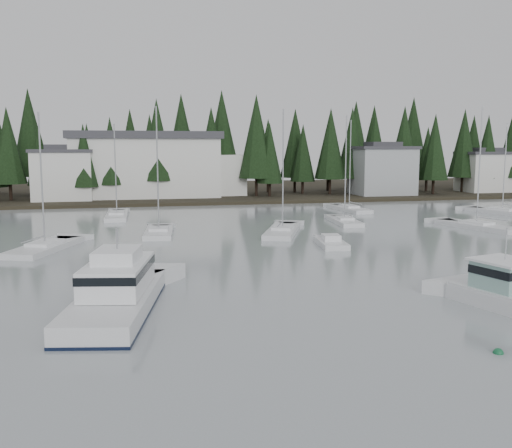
# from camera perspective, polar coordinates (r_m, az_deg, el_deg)

# --- Properties ---
(ground) EXTENTS (260.00, 260.00, 0.00)m
(ground) POSITION_cam_1_polar(r_m,az_deg,el_deg) (19.77, 12.50, -19.03)
(ground) COLOR gray
(ground) RESTS_ON ground
(far_shore_land) EXTENTS (240.00, 54.00, 1.00)m
(far_shore_land) POSITION_cam_1_polar(r_m,az_deg,el_deg) (113.54, -8.58, 3.15)
(far_shore_land) COLOR black
(far_shore_land) RESTS_ON ground
(conifer_treeline) EXTENTS (200.00, 22.00, 20.00)m
(conifer_treeline) POSITION_cam_1_polar(r_m,az_deg,el_deg) (102.60, -8.15, 2.68)
(conifer_treeline) COLOR black
(conifer_treeline) RESTS_ON ground
(house_west) EXTENTS (9.54, 7.42, 8.75)m
(house_west) POSITION_cam_1_polar(r_m,az_deg,el_deg) (95.59, -18.74, 4.78)
(house_west) COLOR silver
(house_west) RESTS_ON ground
(house_east_a) EXTENTS (10.60, 8.48, 9.25)m
(house_east_a) POSITION_cam_1_polar(r_m,az_deg,el_deg) (103.66, 12.50, 5.34)
(house_east_a) COLOR #999EA0
(house_east_a) RESTS_ON ground
(house_east_b) EXTENTS (9.54, 7.42, 8.25)m
(house_east_b) POSITION_cam_1_polar(r_m,az_deg,el_deg) (116.34, 21.98, 4.96)
(house_east_b) COLOR silver
(house_east_b) RESTS_ON ground
(harbor_inn) EXTENTS (29.50, 11.50, 10.90)m
(harbor_inn) POSITION_cam_1_polar(r_m,az_deg,el_deg) (98.44, -9.78, 5.80)
(harbor_inn) COLOR silver
(harbor_inn) RESTS_ON ground
(cabin_cruiser_center) EXTENTS (5.94, 12.52, 5.17)m
(cabin_cruiser_center) POSITION_cam_1_polar(r_m,az_deg,el_deg) (32.09, -13.72, -7.07)
(cabin_cruiser_center) COLOR silver
(cabin_cruiser_center) RESTS_ON ground
(sailboat_1) EXTENTS (2.84, 10.37, 12.24)m
(sailboat_1) POSITION_cam_1_polar(r_m,az_deg,el_deg) (74.25, -13.73, 0.69)
(sailboat_1) COLOR silver
(sailboat_1) RESTS_ON ground
(sailboat_3) EXTENTS (5.95, 10.34, 12.52)m
(sailboat_3) POSITION_cam_1_polar(r_m,az_deg,el_deg) (83.18, 23.39, 1.01)
(sailboat_3) COLOR silver
(sailboat_3) RESTS_ON ground
(sailboat_4) EXTENTS (3.51, 8.40, 13.41)m
(sailboat_4) POSITION_cam_1_polar(r_m,az_deg,el_deg) (58.72, -9.67, -0.99)
(sailboat_4) COLOR silver
(sailboat_4) RESTS_ON ground
(sailboat_5) EXTENTS (5.29, 10.36, 13.69)m
(sailboat_5) POSITION_cam_1_polar(r_m,az_deg,el_deg) (67.17, 21.17, -0.32)
(sailboat_5) COLOR silver
(sailboat_5) RESTS_ON ground
(sailboat_6) EXTENTS (5.99, 9.98, 12.31)m
(sailboat_6) POSITION_cam_1_polar(r_m,az_deg,el_deg) (52.61, -20.34, -2.39)
(sailboat_6) COLOR silver
(sailboat_6) RESTS_ON ground
(sailboat_7) EXTENTS (3.23, 8.25, 12.97)m
(sailboat_7) POSITION_cam_1_polar(r_m,az_deg,el_deg) (67.39, 8.84, 0.14)
(sailboat_7) COLOR silver
(sailboat_7) RESTS_ON ground
(sailboat_8) EXTENTS (3.33, 9.55, 13.09)m
(sailboat_8) POSITION_cam_1_polar(r_m,az_deg,el_deg) (81.05, 9.29, 1.39)
(sailboat_8) COLOR silver
(sailboat_8) RESTS_ON ground
(sailboat_10) EXTENTS (6.56, 10.88, 13.19)m
(sailboat_10) POSITION_cam_1_polar(r_m,az_deg,el_deg) (59.14, 2.68, -0.84)
(sailboat_10) COLOR silver
(sailboat_10) RESTS_ON ground
(runabout_1) EXTENTS (2.88, 5.72, 1.42)m
(runabout_1) POSITION_cam_1_polar(r_m,az_deg,el_deg) (51.82, 7.52, -2.04)
(runabout_1) COLOR silver
(runabout_1) RESTS_ON ground
(mooring_buoy_green) EXTENTS (0.46, 0.46, 0.46)m
(mooring_buoy_green) POSITION_cam_1_polar(r_m,az_deg,el_deg) (27.30, 23.06, -11.81)
(mooring_buoy_green) COLOR #145933
(mooring_buoy_green) RESTS_ON ground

